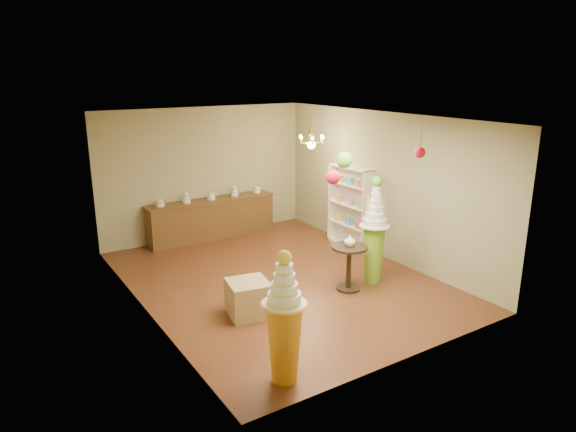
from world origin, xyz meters
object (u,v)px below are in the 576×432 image
pedestal_orange (284,331)px  pedestal_green (374,241)px  round_table (349,262)px  sideboard (212,218)px

pedestal_orange → pedestal_green: bearing=30.2°
pedestal_orange → round_table: pedestal_orange is taller
sideboard → pedestal_orange: bearing=-105.9°
pedestal_green → sideboard: (-1.41, 3.97, -0.32)m
round_table → pedestal_green: bearing=2.6°
pedestal_green → round_table: 0.65m
pedestal_green → round_table: pedestal_green is taller
pedestal_green → sideboard: bearing=109.5°
pedestal_green → round_table: size_ratio=2.44×
pedestal_orange → round_table: bearing=35.4°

